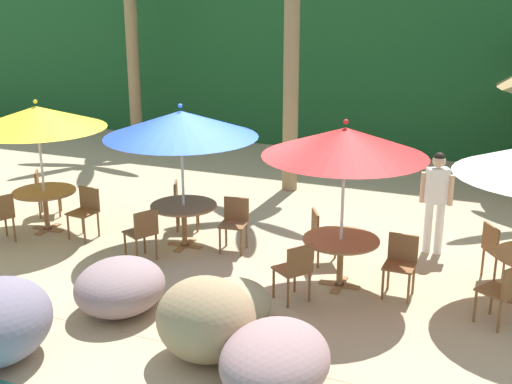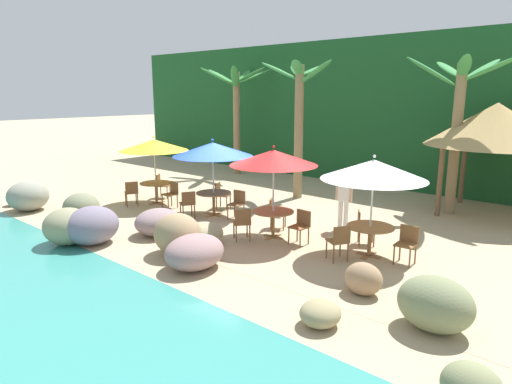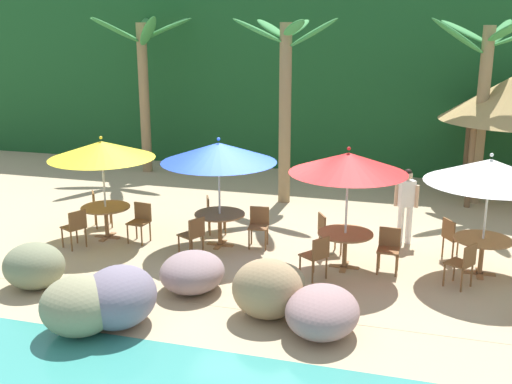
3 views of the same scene
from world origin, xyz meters
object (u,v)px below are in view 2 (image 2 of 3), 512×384
object	(u,v)px
chair_yellow_left	(131,192)
palapa_hut	(496,125)
chair_blue_inland	(221,194)
chair_red_inland	(275,211)
umbrella_yellow	(154,145)
palm_tree_second	(299,109)
chair_yellow_inland	(161,184)
chair_blue_left	(188,203)
umbrella_blue	(213,149)
waiter_in_white	(344,196)
umbrella_white	(374,170)
chair_red_left	(242,222)
chair_white_seaward	(407,242)
chair_red_seaward	(301,224)
dining_table_blue	(214,196)
umbrella_red	(274,158)
palm_tree_nearest	(237,101)
dining_table_yellow	(156,186)
chair_blue_seaward	(237,202)
chair_white_inland	(363,225)
dining_table_red	(273,215)
dining_table_white	(370,231)
chair_white_left	(339,240)
palm_tree_third	(459,109)

from	to	relation	value
chair_yellow_left	palapa_hut	world-z (taller)	palapa_hut
chair_blue_inland	chair_red_inland	world-z (taller)	same
umbrella_yellow	palm_tree_second	size ratio (longest dim) A/B	0.48
chair_yellow_inland	chair_blue_inland	xyz separation A→B (m)	(2.78, 0.33, 0.00)
chair_blue_left	chair_red_inland	world-z (taller)	same
chair_yellow_left	palapa_hut	bearing A→B (deg)	35.60
umbrella_yellow	palapa_hut	size ratio (longest dim) A/B	0.57
umbrella_blue	waiter_in_white	size ratio (longest dim) A/B	1.46
umbrella_yellow	umbrella_white	xyz separation A→B (m)	(8.06, 0.11, 0.03)
chair_yellow_left	chair_red_left	world-z (taller)	same
chair_yellow_left	chair_white_seaward	xyz separation A→B (m)	(9.20, 1.04, 0.00)
chair_blue_inland	chair_red_seaward	world-z (taller)	same
dining_table_blue	chair_white_seaward	size ratio (longest dim) A/B	1.26
waiter_in_white	umbrella_yellow	bearing A→B (deg)	-166.96
chair_blue_left	palapa_hut	distance (m)	9.70
umbrella_yellow	umbrella_red	size ratio (longest dim) A/B	0.95
dining_table_blue	umbrella_yellow	bearing A→B (deg)	-174.94
dining_table_blue	palm_tree_nearest	xyz separation A→B (m)	(-4.60, 5.98, 2.80)
palm_tree_second	chair_red_left	bearing A→B (deg)	-69.90
dining_table_yellow	chair_blue_seaward	size ratio (longest dim) A/B	1.26
chair_blue_inland	umbrella_white	world-z (taller)	umbrella_white
chair_white_inland	palm_tree_second	bearing A→B (deg)	143.45
dining_table_red	palm_tree_second	xyz separation A→B (m)	(-2.27, 4.28, 2.62)
palm_tree_nearest	chair_blue_seaward	bearing A→B (deg)	-46.73
chair_yellow_inland	chair_white_seaward	world-z (taller)	same
chair_blue_inland	palm_tree_nearest	size ratio (longest dim) A/B	0.17
dining_table_red	dining_table_white	size ratio (longest dim) A/B	1.00
dining_table_red	chair_red_seaward	xyz separation A→B (m)	(0.85, 0.07, -0.10)
dining_table_yellow	umbrella_red	xyz separation A→B (m)	(5.47, -0.29, 1.54)
chair_blue_inland	waiter_in_white	distance (m)	4.38
umbrella_blue	chair_red_left	bearing A→B (deg)	-27.84
palm_tree_second	waiter_in_white	world-z (taller)	palm_tree_second
umbrella_yellow	chair_red_seaward	bearing A→B (deg)	-1.93
chair_blue_seaward	chair_red_seaward	xyz separation A→B (m)	(2.84, -0.66, 0.00)
chair_blue_left	chair_white_inland	world-z (taller)	same
chair_blue_inland	umbrella_white	size ratio (longest dim) A/B	0.36
chair_blue_left	palm_tree_nearest	size ratio (longest dim) A/B	0.17
dining_table_blue	dining_table_red	world-z (taller)	same
chair_blue_left	palm_tree_nearest	xyz separation A→B (m)	(-4.30, 6.78, 2.91)
dining_table_blue	dining_table_white	bearing A→B (deg)	-1.33
umbrella_white	chair_white_left	size ratio (longest dim) A/B	2.78
chair_white_inland	chair_white_left	xyz separation A→B (m)	(0.17, -1.44, 0.00)
palm_tree_nearest	chair_red_seaward	bearing A→B (deg)	-37.85
dining_table_yellow	dining_table_red	distance (m)	5.47
palm_tree_third	waiter_in_white	bearing A→B (deg)	-113.35
palm_tree_second	chair_white_left	bearing A→B (deg)	-45.98
palapa_hut	chair_red_seaward	bearing A→B (deg)	-114.64
umbrella_yellow	palm_tree_second	xyz separation A→B (m)	(3.20, 3.99, 1.19)
umbrella_blue	chair_blue_seaward	xyz separation A→B (m)	(0.83, 0.21, -1.58)
umbrella_yellow	umbrella_white	distance (m)	8.06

